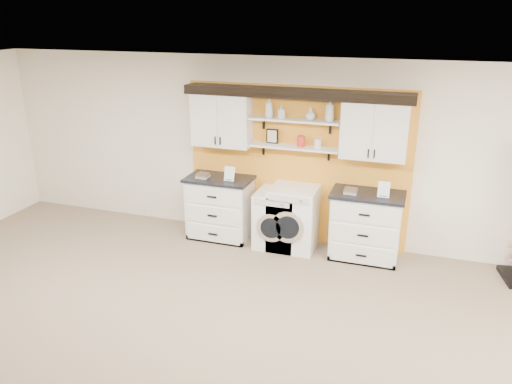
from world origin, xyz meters
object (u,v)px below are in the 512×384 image
(base_cabinet_left, at_px, (220,207))
(washer, at_px, (277,219))
(dryer, at_px, (294,218))
(base_cabinet_right, at_px, (366,226))

(base_cabinet_left, xyz_separation_m, washer, (0.94, -0.00, -0.06))
(base_cabinet_left, xyz_separation_m, dryer, (1.19, -0.00, -0.01))
(dryer, bearing_deg, washer, -180.00)
(base_cabinet_right, xyz_separation_m, dryer, (-1.07, -0.00, -0.02))
(dryer, bearing_deg, base_cabinet_right, 0.18)
(base_cabinet_left, bearing_deg, dryer, -0.16)
(base_cabinet_left, bearing_deg, washer, -0.20)
(base_cabinet_right, distance_m, dryer, 1.07)
(base_cabinet_left, distance_m, dryer, 1.19)
(base_cabinet_left, height_order, base_cabinet_right, base_cabinet_right)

